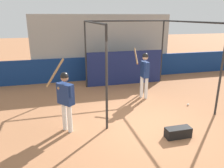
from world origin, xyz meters
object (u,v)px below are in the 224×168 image
player_waiting (65,96)px  baseball (188,105)px  equipment_bag (178,132)px  player_batter (144,71)px

player_waiting → baseball: bearing=-120.0°
player_waiting → equipment_bag: size_ratio=2.91×
player_batter → baseball: player_batter is taller
equipment_bag → player_waiting: bearing=158.5°
equipment_bag → baseball: size_ratio=9.46×
equipment_bag → player_batter: bearing=85.3°
player_batter → equipment_bag: 3.17m
player_waiting → baseball: size_ratio=27.49×
player_waiting → player_batter: bearing=-98.0°
player_batter → baseball: size_ratio=25.93×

